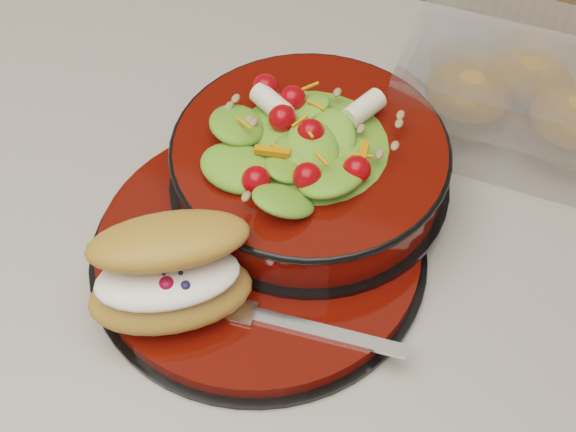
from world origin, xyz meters
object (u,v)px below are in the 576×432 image
(salad_bowl, at_px, (310,154))
(fork, at_px, (298,325))
(croissant, at_px, (171,273))
(pastry_box, at_px, (525,93))
(dinner_plate, at_px, (259,248))

(salad_bowl, distance_m, fork, 0.16)
(croissant, distance_m, pastry_box, 0.39)
(dinner_plate, distance_m, fork, 0.09)
(salad_bowl, bearing_deg, dinner_plate, -102.78)
(dinner_plate, relative_size, croissant, 1.97)
(salad_bowl, distance_m, pastry_box, 0.23)
(fork, relative_size, pastry_box, 0.71)
(salad_bowl, xyz_separation_m, pastry_box, (0.16, 0.16, -0.01))
(dinner_plate, bearing_deg, pastry_box, 53.01)
(croissant, relative_size, pastry_box, 0.64)
(fork, bearing_deg, croissant, 91.57)
(croissant, bearing_deg, pastry_box, 23.56)
(dinner_plate, distance_m, pastry_box, 0.30)
(croissant, xyz_separation_m, pastry_box, (0.22, 0.32, -0.01))
(salad_bowl, height_order, croissant, salad_bowl)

